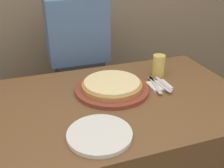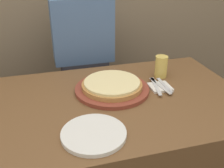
{
  "view_description": "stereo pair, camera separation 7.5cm",
  "coord_description": "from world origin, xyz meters",
  "px_view_note": "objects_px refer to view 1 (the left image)",
  "views": [
    {
      "loc": [
        -0.32,
        -1.06,
        1.42
      ],
      "look_at": [
        0.08,
        0.09,
        0.8
      ],
      "focal_mm": 42.0,
      "sensor_mm": 36.0,
      "label": 1
    },
    {
      "loc": [
        -0.25,
        -1.08,
        1.42
      ],
      "look_at": [
        0.08,
        0.09,
        0.8
      ],
      "focal_mm": 42.0,
      "sensor_mm": 36.0,
      "label": 2
    }
  ],
  "objects_px": {
    "spoon": "(163,83)",
    "diner_person": "(80,72)",
    "pizza_on_board": "(112,87)",
    "fork": "(155,85)",
    "dinner_knife": "(159,84)",
    "beer_glass": "(159,65)",
    "dinner_plate": "(100,134)"
  },
  "relations": [
    {
      "from": "spoon",
      "to": "beer_glass",
      "type": "bearing_deg",
      "value": 74.02
    },
    {
      "from": "pizza_on_board",
      "to": "fork",
      "type": "xyz_separation_m",
      "value": [
        0.23,
        -0.04,
        -0.01
      ]
    },
    {
      "from": "dinner_knife",
      "to": "spoon",
      "type": "height_order",
      "value": "same"
    },
    {
      "from": "dinner_plate",
      "to": "spoon",
      "type": "bearing_deg",
      "value": 33.98
    },
    {
      "from": "dinner_knife",
      "to": "pizza_on_board",
      "type": "bearing_deg",
      "value": 171.65
    },
    {
      "from": "pizza_on_board",
      "to": "fork",
      "type": "relative_size",
      "value": 1.93
    },
    {
      "from": "spoon",
      "to": "pizza_on_board",
      "type": "bearing_deg",
      "value": 172.38
    },
    {
      "from": "beer_glass",
      "to": "diner_person",
      "type": "bearing_deg",
      "value": 130.83
    },
    {
      "from": "pizza_on_board",
      "to": "beer_glass",
      "type": "distance_m",
      "value": 0.34
    },
    {
      "from": "pizza_on_board",
      "to": "spoon",
      "type": "bearing_deg",
      "value": -7.62
    },
    {
      "from": "pizza_on_board",
      "to": "fork",
      "type": "bearing_deg",
      "value": -9.24
    },
    {
      "from": "beer_glass",
      "to": "spoon",
      "type": "height_order",
      "value": "beer_glass"
    },
    {
      "from": "dinner_plate",
      "to": "dinner_knife",
      "type": "relative_size",
      "value": 1.3
    },
    {
      "from": "dinner_knife",
      "to": "spoon",
      "type": "relative_size",
      "value": 1.18
    },
    {
      "from": "diner_person",
      "to": "dinner_plate",
      "type": "bearing_deg",
      "value": -97.28
    },
    {
      "from": "beer_glass",
      "to": "dinner_knife",
      "type": "height_order",
      "value": "beer_glass"
    },
    {
      "from": "pizza_on_board",
      "to": "diner_person",
      "type": "bearing_deg",
      "value": 96.22
    },
    {
      "from": "dinner_knife",
      "to": "diner_person",
      "type": "xyz_separation_m",
      "value": [
        -0.31,
        0.57,
        -0.13
      ]
    },
    {
      "from": "beer_glass",
      "to": "diner_person",
      "type": "xyz_separation_m",
      "value": [
        -0.38,
        0.44,
        -0.18
      ]
    },
    {
      "from": "diner_person",
      "to": "beer_glass",
      "type": "bearing_deg",
      "value": -49.17
    },
    {
      "from": "pizza_on_board",
      "to": "dinner_knife",
      "type": "bearing_deg",
      "value": -8.35
    },
    {
      "from": "fork",
      "to": "diner_person",
      "type": "distance_m",
      "value": 0.65
    },
    {
      "from": "fork",
      "to": "diner_person",
      "type": "xyz_separation_m",
      "value": [
        -0.29,
        0.57,
        -0.13
      ]
    },
    {
      "from": "fork",
      "to": "diner_person",
      "type": "relative_size",
      "value": 0.15
    },
    {
      "from": "fork",
      "to": "dinner_knife",
      "type": "bearing_deg",
      "value": 0.0
    },
    {
      "from": "beer_glass",
      "to": "dinner_plate",
      "type": "bearing_deg",
      "value": -138.21
    },
    {
      "from": "beer_glass",
      "to": "spoon",
      "type": "distance_m",
      "value": 0.15
    },
    {
      "from": "pizza_on_board",
      "to": "dinner_knife",
      "type": "distance_m",
      "value": 0.26
    },
    {
      "from": "dinner_plate",
      "to": "fork",
      "type": "relative_size",
      "value": 1.3
    },
    {
      "from": "fork",
      "to": "spoon",
      "type": "xyz_separation_m",
      "value": [
        0.05,
        0.0,
        0.0
      ]
    },
    {
      "from": "dinner_plate",
      "to": "pizza_on_board",
      "type": "bearing_deg",
      "value": 63.59
    },
    {
      "from": "spoon",
      "to": "diner_person",
      "type": "xyz_separation_m",
      "value": [
        -0.34,
        0.57,
        -0.13
      ]
    }
  ]
}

